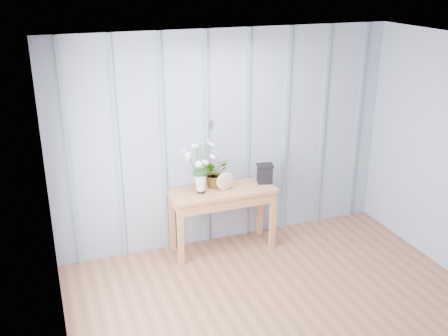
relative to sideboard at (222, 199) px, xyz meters
name	(u,v)px	position (x,y,z in m)	size (l,w,h in m)	color
room_shell	(280,103)	(0.14, -1.08, 1.35)	(4.00, 4.50, 2.50)	#929EB7
sideboard	(222,199)	(0.00, 0.00, 0.00)	(1.20, 0.45, 0.75)	#B07142
daisy_vase	(200,160)	(-0.25, 0.01, 0.50)	(0.43, 0.33, 0.61)	black
spider_plant	(214,173)	(-0.05, 0.13, 0.28)	(0.30, 0.26, 0.33)	#143815
felt_disc_vessel	(225,181)	(0.03, -0.03, 0.22)	(0.22, 0.06, 0.22)	#884C56
carved_box	(265,173)	(0.53, 0.02, 0.23)	(0.21, 0.18, 0.23)	black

